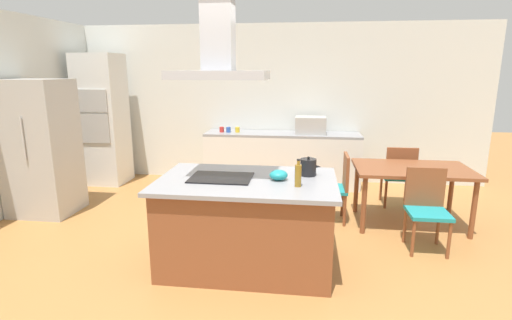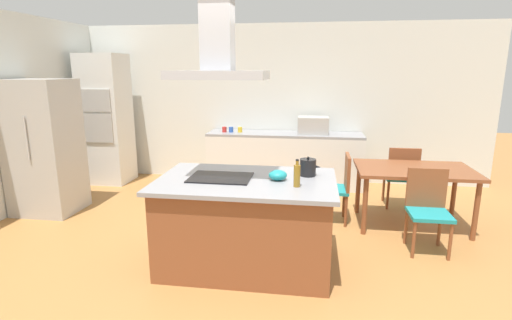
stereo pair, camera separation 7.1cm
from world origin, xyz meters
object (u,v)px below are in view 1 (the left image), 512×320
object	(u,v)px
olive_oil_bottle	(298,175)
dining_table	(412,174)
coffee_mug_blue	(228,130)
cooktop	(221,178)
chair_facing_island	(427,204)
chair_facing_back_wall	(399,173)
countertop_microwave	(311,125)
wall_oven_stack	(103,120)
coffee_mug_yellow	(237,130)
chair_at_left_end	(337,183)
tea_kettle	(308,167)
range_hood	(218,51)
mixing_bowl	(279,175)
coffee_mug_red	(222,130)
refrigerator	(41,148)

from	to	relation	value
olive_oil_bottle	dining_table	world-z (taller)	olive_oil_bottle
olive_oil_bottle	coffee_mug_blue	xyz separation A→B (m)	(-1.25, 3.01, -0.06)
cooktop	chair_facing_island	size ratio (longest dim) A/B	0.67
olive_oil_bottle	chair_facing_back_wall	world-z (taller)	olive_oil_bottle
countertop_microwave	chair_facing_back_wall	world-z (taller)	countertop_microwave
countertop_microwave	wall_oven_stack	distance (m)	3.54
coffee_mug_yellow	chair_at_left_end	bearing A→B (deg)	-44.44
chair_facing_island	dining_table	bearing A→B (deg)	90.00
wall_oven_stack	chair_facing_back_wall	distance (m)	4.87
tea_kettle	coffee_mug_yellow	distance (m)	2.89
wall_oven_stack	range_hood	size ratio (longest dim) A/B	2.44
chair_at_left_end	range_hood	world-z (taller)	range_hood
olive_oil_bottle	chair_facing_island	distance (m)	1.69
cooktop	olive_oil_bottle	distance (m)	0.78
mixing_bowl	dining_table	world-z (taller)	mixing_bowl
olive_oil_bottle	coffee_mug_red	distance (m)	3.31
tea_kettle	countertop_microwave	world-z (taller)	countertop_microwave
coffee_mug_red	range_hood	distance (m)	3.12
coffee_mug_blue	chair_facing_back_wall	distance (m)	2.81
cooktop	olive_oil_bottle	world-z (taller)	olive_oil_bottle
tea_kettle	range_hood	xyz separation A→B (m)	(-0.85, -0.22, 1.12)
refrigerator	chair_facing_island	distance (m)	4.91
tea_kettle	chair_at_left_end	world-z (taller)	tea_kettle
coffee_mug_red	coffee_mug_blue	xyz separation A→B (m)	(0.12, -0.00, 0.00)
refrigerator	chair_facing_island	size ratio (longest dim) A/B	2.04
range_hood	tea_kettle	bearing A→B (deg)	14.31
refrigerator	coffee_mug_blue	bearing A→B (deg)	37.42
coffee_mug_yellow	chair_at_left_end	distance (m)	2.25
olive_oil_bottle	coffee_mug_yellow	world-z (taller)	olive_oil_bottle
chair_facing_back_wall	coffee_mug_blue	bearing A→B (deg)	162.01
tea_kettle	chair_facing_island	world-z (taller)	tea_kettle
chair_facing_island	chair_facing_back_wall	bearing A→B (deg)	90.00
countertop_microwave	tea_kettle	bearing A→B (deg)	-90.82
coffee_mug_red	dining_table	bearing A→B (deg)	-28.94
chair_facing_back_wall	coffee_mug_red	bearing A→B (deg)	162.70
chair_facing_island	tea_kettle	bearing A→B (deg)	-161.75
mixing_bowl	coffee_mug_blue	world-z (taller)	mixing_bowl
cooktop	wall_oven_stack	distance (m)	3.75
coffee_mug_red	coffee_mug_blue	distance (m)	0.12
countertop_microwave	coffee_mug_red	bearing A→B (deg)	-178.20
tea_kettle	chair_facing_back_wall	world-z (taller)	tea_kettle
chair_facing_back_wall	range_hood	xyz separation A→B (m)	(-2.14, -1.97, 1.59)
chair_facing_back_wall	mixing_bowl	bearing A→B (deg)	-128.92
dining_table	chair_at_left_end	xyz separation A→B (m)	(-0.92, 0.00, -0.16)
wall_oven_stack	refrigerator	world-z (taller)	wall_oven_stack
coffee_mug_yellow	chair_facing_island	size ratio (longest dim) A/B	0.10
chair_facing_back_wall	chair_at_left_end	size ratio (longest dim) A/B	1.00
chair_at_left_end	coffee_mug_red	bearing A→B (deg)	140.38
countertop_microwave	dining_table	size ratio (longest dim) A/B	0.36
olive_oil_bottle	range_hood	bearing A→B (deg)	166.50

